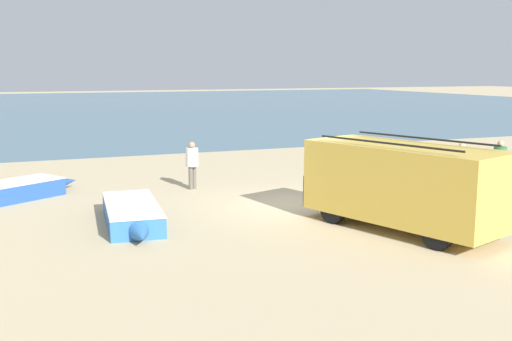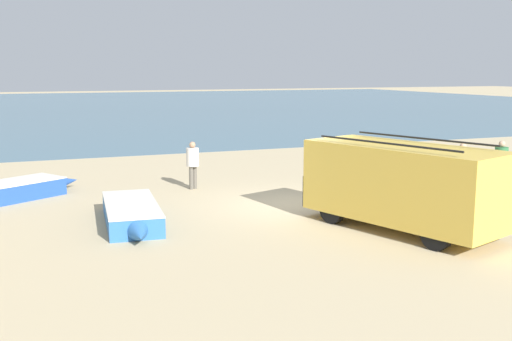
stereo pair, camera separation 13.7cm
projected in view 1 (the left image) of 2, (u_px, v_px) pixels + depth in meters
name	position (u px, v px, depth m)	size (l,w,h in m)	color
ground_plane	(293.00, 206.00, 17.60)	(200.00, 200.00, 0.00)	tan
sea_water	(90.00, 106.00, 65.25)	(120.00, 80.00, 0.01)	#477084
parked_van	(403.00, 183.00, 14.83)	(3.49, 5.42, 2.26)	gold
fishing_rowboat_0	(132.00, 215.00, 15.38)	(1.59, 4.27, 0.54)	#2D66AD
fishing_rowboat_2	(445.00, 165.00, 23.12)	(2.80, 4.68, 0.59)	navy
fisherman_0	(192.00, 161.00, 19.91)	(0.42, 0.42, 1.59)	#5B564C
fisherman_1	(500.00, 160.00, 20.00)	(0.43, 0.43, 1.62)	#38383D
fisherman_2	(461.00, 163.00, 19.25)	(0.43, 0.43, 1.64)	navy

